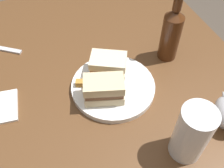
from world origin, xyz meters
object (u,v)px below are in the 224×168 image
at_px(plate, 113,87).
at_px(pint_glass, 191,136).
at_px(sandwich_half_left, 108,65).
at_px(sandwich_half_right, 104,89).
at_px(cider_bottle, 171,32).
at_px(napkin, 1,107).

relative_size(plate, pint_glass, 1.53).
relative_size(plate, sandwich_half_left, 1.96).
distance_m(plate, pint_glass, 0.27).
bearing_deg(plate, sandwich_half_right, -49.76).
bearing_deg(cider_bottle, sandwich_half_left, -85.29).
distance_m(plate, cider_bottle, 0.24).
height_order(sandwich_half_right, napkin, sandwich_half_right).
distance_m(sandwich_half_left, sandwich_half_right, 0.10).
xyz_separation_m(pint_glass, cider_bottle, (-0.32, 0.12, 0.03)).
relative_size(sandwich_half_right, cider_bottle, 0.49).
height_order(plate, sandwich_half_right, sandwich_half_right).
bearing_deg(sandwich_half_left, plate, -4.62).
xyz_separation_m(sandwich_half_right, napkin, (-0.08, -0.28, -0.05)).
relative_size(cider_bottle, napkin, 2.28).
bearing_deg(napkin, pint_glass, 55.19).
bearing_deg(sandwich_half_right, napkin, -105.47).
distance_m(sandwich_half_right, pint_glass, 0.25).
height_order(sandwich_half_left, napkin, sandwich_half_left).
distance_m(pint_glass, napkin, 0.51).
relative_size(sandwich_half_left, napkin, 1.15).
height_order(plate, pint_glass, pint_glass).
xyz_separation_m(sandwich_half_left, cider_bottle, (-0.02, 0.21, 0.05)).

